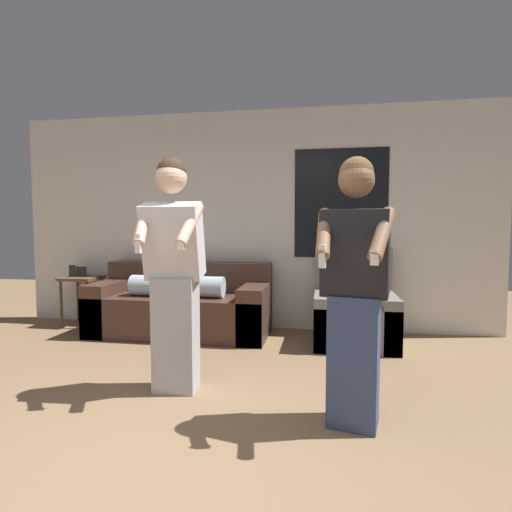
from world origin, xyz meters
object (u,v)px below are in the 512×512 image
side_table (82,285)px  person_left (174,274)px  person_right (355,291)px  couch (182,307)px  armchair (354,312)px

side_table → person_left: person_left is taller
person_right → side_table: bearing=146.7°
couch → person_right: person_right is taller
side_table → person_right: (3.27, -2.15, 0.34)m
armchair → side_table: size_ratio=1.33×
armchair → side_table: bearing=176.3°
side_table → person_left: (1.97, -1.82, 0.39)m
side_table → armchair: bearing=-3.7°
side_table → person_left: size_ratio=0.44×
couch → person_right: bearing=-46.6°
side_table → person_right: 3.93m
couch → armchair: armchair is taller
armchair → side_table: 3.43m
armchair → person_left: bearing=-132.2°
couch → person_right: (1.85, -1.95, 0.55)m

